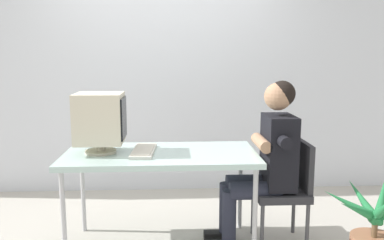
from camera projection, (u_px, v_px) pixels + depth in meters
The scene contains 7 objects.
wall_back at pixel (191, 55), 4.33m from camera, with size 8.00×0.10×3.00m, color silver.
desk at pixel (161, 159), 3.06m from camera, with size 1.47×0.74×0.76m.
crt_monitor at pixel (100, 119), 3.01m from camera, with size 0.36×0.33×0.46m.
keyboard at pixel (144, 151), 3.05m from camera, with size 0.19×0.45×0.03m.
office_chair at pixel (287, 186), 3.16m from camera, with size 0.41×0.41×0.83m.
person_seated at pixel (266, 156), 3.11m from camera, with size 0.69×0.56×1.31m.
potted_plant at pixel (374, 232), 2.78m from camera, with size 0.68×0.66×0.68m.
Camera 1 is at (0.09, -2.98, 1.50)m, focal length 37.36 mm.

